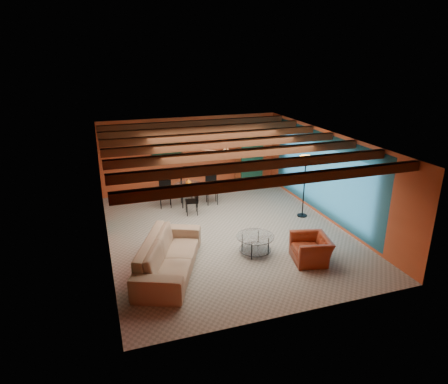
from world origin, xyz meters
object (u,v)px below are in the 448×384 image
object	(u,v)px
coffee_table	(255,244)
floor_lamp	(304,187)
dining_table	(189,191)
armoire	(249,163)
armchair	(311,249)
potted_plant	(250,134)
vase	(188,174)
sofa	(169,255)

from	to	relation	value
coffee_table	floor_lamp	distance (m)	3.05
dining_table	floor_lamp	world-z (taller)	floor_lamp
armoire	armchair	bearing A→B (deg)	-116.53
armchair	coffee_table	world-z (taller)	armchair
dining_table	floor_lamp	bearing A→B (deg)	-32.79
potted_plant	vase	world-z (taller)	potted_plant
sofa	dining_table	world-z (taller)	dining_table
vase	dining_table	bearing A→B (deg)	0.00
sofa	dining_table	bearing A→B (deg)	3.20
armchair	coffee_table	size ratio (longest dim) A/B	1.01
armchair	coffee_table	bearing A→B (deg)	-112.67
armchair	dining_table	world-z (taller)	dining_table
armchair	floor_lamp	distance (m)	2.92
floor_lamp	vase	world-z (taller)	floor_lamp
coffee_table	vase	distance (m)	3.99
dining_table	potted_plant	world-z (taller)	potted_plant
coffee_table	potted_plant	size ratio (longest dim) A/B	2.23
armchair	armoire	world-z (taller)	armoire
armchair	coffee_table	xyz separation A→B (m)	(-1.15, 0.79, -0.07)
dining_table	vase	bearing A→B (deg)	0.00
floor_lamp	armchair	bearing A→B (deg)	-115.17
sofa	armoire	distance (m)	6.76
dining_table	vase	distance (m)	0.60
floor_lamp	potted_plant	bearing A→B (deg)	97.64
armchair	vase	distance (m)	5.06
dining_table	armoire	size ratio (longest dim) A/B	1.08
armoire	vase	xyz separation A→B (m)	(-2.71, -1.32, 0.22)
vase	floor_lamp	bearing A→B (deg)	-32.79
sofa	coffee_table	distance (m)	2.26
sofa	potted_plant	distance (m)	6.93
sofa	coffee_table	bearing A→B (deg)	-62.43
armchair	dining_table	bearing A→B (deg)	-145.31
sofa	dining_table	xyz separation A→B (m)	(1.45, 3.99, 0.09)
armchair	armoire	xyz separation A→B (m)	(0.76, 5.93, 0.57)
floor_lamp	vase	bearing A→B (deg)	147.21
armoire	floor_lamp	size ratio (longest dim) A/B	0.91
armchair	potted_plant	world-z (taller)	potted_plant
dining_table	armchair	bearing A→B (deg)	-67.07
vase	potted_plant	bearing A→B (deg)	26.04
dining_table	sofa	bearing A→B (deg)	-110.04
potted_plant	armchair	bearing A→B (deg)	-97.29
potted_plant	vase	distance (m)	3.14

